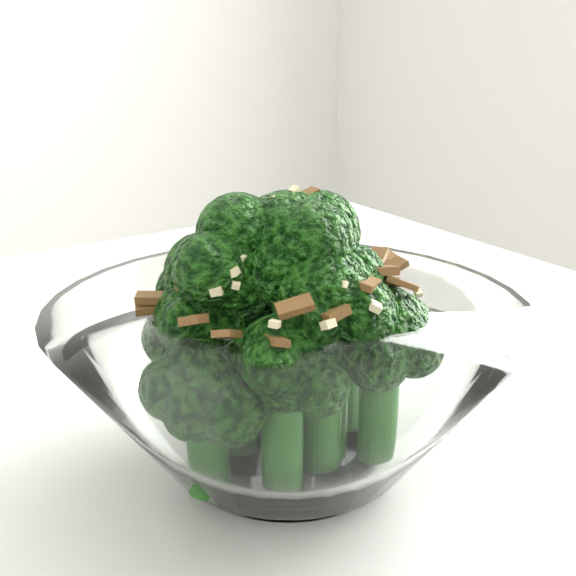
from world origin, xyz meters
TOP-DOWN VIEW (x-y plane):
  - broccoli_dish at (0.29, 0.01)m, footprint 0.25×0.25m

SIDE VIEW (x-z plane):
  - broccoli_dish at x=0.29m, z-range 0.73..0.89m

